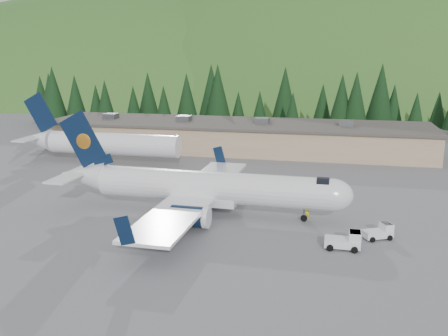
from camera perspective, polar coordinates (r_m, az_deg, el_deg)
ground at (r=56.86m, az=-1.33°, el=-5.28°), size 600.00×600.00×0.00m
airliner at (r=56.23m, az=-2.34°, el=-2.27°), size 34.19×32.01×11.38m
second_airliner at (r=84.76m, az=-14.23°, el=2.82°), size 27.50×11.00×10.05m
baggage_tug_a at (r=51.85m, az=17.38°, el=-6.98°), size 3.18×2.64×1.52m
baggage_tug_b at (r=48.34m, az=13.77°, el=-8.09°), size 3.30×2.01×1.76m
terminal_building at (r=93.38m, az=1.31°, el=3.72°), size 71.00×17.00×6.10m
ramp_worker at (r=55.70m, az=9.46°, el=-4.88°), size 0.73×0.55×1.82m
tree_line at (r=114.39m, az=3.30°, el=7.95°), size 113.89×19.10×14.25m
hills at (r=281.47m, az=20.23°, el=-8.61°), size 614.00×330.00×300.00m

